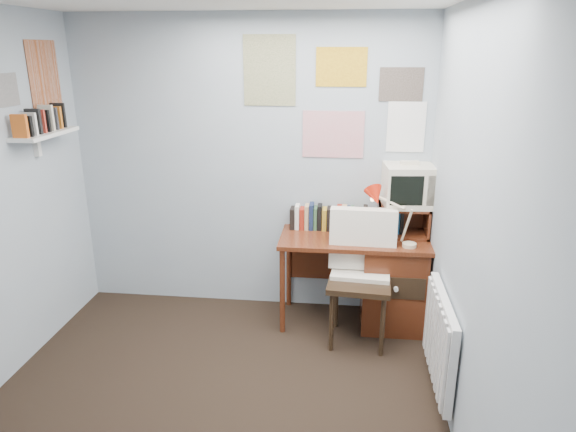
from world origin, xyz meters
The scene contains 12 objects.
back_wall centered at (0.00, 1.75, 1.25)m, with size 3.00×0.02×2.50m, color #A1AFB8.
right_wall centered at (1.50, 0.00, 1.25)m, with size 0.02×3.50×2.50m, color #A1AFB8.
desk centered at (1.17, 1.48, 0.41)m, with size 1.20×0.55×0.76m.
desk_chair centered at (0.95, 1.18, 0.51)m, with size 0.52×0.49×1.01m, color black.
desk_lamp centered at (1.32, 1.32, 0.96)m, with size 0.28×0.24×0.39m, color red.
tv_riser centered at (1.29, 1.59, 0.89)m, with size 0.40×0.30×0.25m, color #5D2815.
crt_tv centered at (1.31, 1.61, 1.19)m, with size 0.38×0.35×0.36m, color beige.
book_row centered at (0.66, 1.66, 0.87)m, with size 0.60×0.14×0.22m, color #5D2815.
radiator centered at (1.46, 0.55, 0.42)m, with size 0.09×0.80×0.60m, color white.
wall_shelf centered at (-1.40, 1.10, 1.62)m, with size 0.20×0.62×0.24m, color white.
posters_back centered at (0.70, 1.74, 1.85)m, with size 1.20×0.01×0.90m, color white.
posters_left centered at (-1.49, 1.10, 2.00)m, with size 0.01×0.70×0.60m, color white.
Camera 1 is at (0.81, -2.45, 2.22)m, focal length 32.00 mm.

